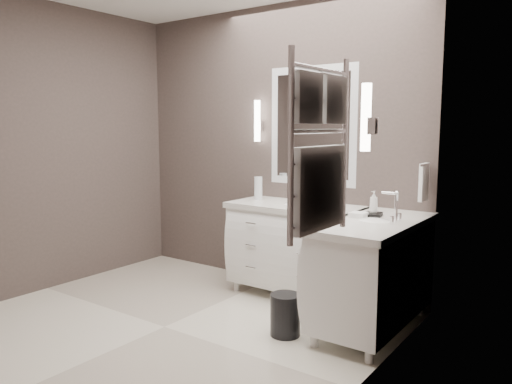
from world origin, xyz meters
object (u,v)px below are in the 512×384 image
Objects in this scene: towel_ladder at (319,158)px; waste_bin at (285,315)px; vanity_back at (296,244)px; vanity_right at (373,268)px.

waste_bin is at bearing 130.75° from towel_ladder.
vanity_back is 1.00× the size of vanity_right.
towel_ladder is 2.86× the size of waste_bin.
vanity_right is at bearing -20.38° from vanity_back.
towel_ladder is at bearing -49.25° from waste_bin.
towel_ladder is (1.10, -1.63, 0.91)m from vanity_back.
waste_bin is at bearing -63.90° from vanity_back.
vanity_back is 1.38× the size of towel_ladder.
towel_ladder is at bearing -80.16° from vanity_right.
towel_ladder is 1.64m from waste_bin.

